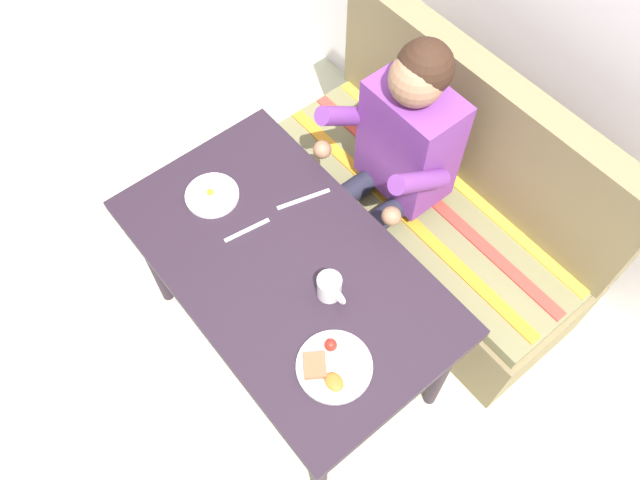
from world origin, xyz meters
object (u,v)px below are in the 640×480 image
object	(u,v)px
table	(286,274)
plate_breakfast	(332,366)
person	(395,154)
fork	(247,230)
coffee_mug	(330,287)
knife	(304,199)
couch	(432,209)
plate_eggs	(212,195)

from	to	relation	value
table	plate_breakfast	distance (m)	0.40
person	fork	bearing A→B (deg)	-97.31
coffee_mug	knife	xyz separation A→B (m)	(-0.34, 0.16, -0.05)
table	fork	bearing A→B (deg)	-172.42
coffee_mug	fork	bearing A→B (deg)	-169.56
table	person	xyz separation A→B (m)	(-0.10, 0.59, 0.09)
couch	plate_eggs	size ratio (longest dim) A/B	7.55
table	plate_eggs	size ratio (longest dim) A/B	6.29
plate_eggs	knife	world-z (taller)	plate_eggs
table	coffee_mug	size ratio (longest dim) A/B	10.17
couch	coffee_mug	bearing A→B (deg)	-75.93
coffee_mug	fork	world-z (taller)	coffee_mug
person	knife	bearing A→B (deg)	-98.55
table	fork	xyz separation A→B (m)	(-0.18, -0.02, 0.08)
person	plate_breakfast	bearing A→B (deg)	-55.47
plate_breakfast	table	bearing A→B (deg)	163.70
couch	plate_breakfast	bearing A→B (deg)	-66.65
person	table	bearing A→B (deg)	-80.01
coffee_mug	person	bearing A→B (deg)	117.51
plate_eggs	coffee_mug	world-z (taller)	coffee_mug
couch	knife	size ratio (longest dim) A/B	7.20
fork	knife	distance (m)	0.23
person	coffee_mug	xyz separation A→B (m)	(0.28, -0.55, 0.04)
coffee_mug	plate_breakfast	bearing A→B (deg)	-37.90
fork	table	bearing A→B (deg)	16.26
person	coffee_mug	distance (m)	0.62
table	coffee_mug	bearing A→B (deg)	13.28
coffee_mug	knife	bearing A→B (deg)	154.41
person	plate_eggs	distance (m)	0.68
couch	plate_eggs	distance (m)	0.97
table	plate_eggs	world-z (taller)	plate_eggs
fork	knife	world-z (taller)	same
plate_breakfast	knife	xyz separation A→B (m)	(-0.54, 0.32, -0.01)
person	coffee_mug	world-z (taller)	person
plate_breakfast	plate_eggs	distance (m)	0.76
coffee_mug	fork	distance (m)	0.37
fork	couch	bearing A→B (deg)	85.63
table	plate_eggs	xyz separation A→B (m)	(-0.38, -0.04, 0.09)
couch	plate_eggs	xyz separation A→B (m)	(-0.38, -0.80, 0.41)
person	plate_breakfast	world-z (taller)	person
plate_breakfast	coffee_mug	world-z (taller)	coffee_mug
couch	plate_breakfast	xyz separation A→B (m)	(0.38, -0.87, 0.41)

